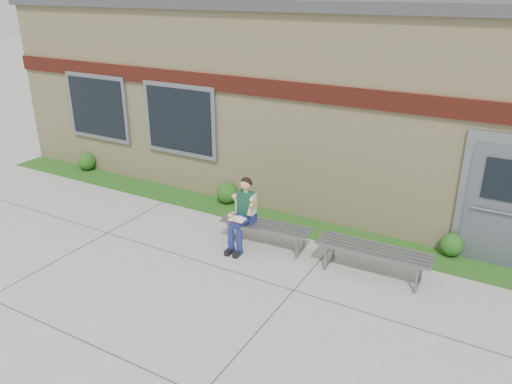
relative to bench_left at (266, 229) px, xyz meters
The scene contains 9 objects.
ground 1.61m from the bench_left, 87.06° to the right, with size 80.00×80.00×0.00m, color #9E9E99.
grass_strip 1.08m from the bench_left, 85.47° to the left, with size 16.00×0.80×0.02m, color #1B4913.
school_building 4.75m from the bench_left, 88.96° to the left, with size 16.20×6.22×4.20m.
bench_left is the anchor object (origin of this frame).
bench_right 2.00m from the bench_left, ahead, with size 1.88×0.57×0.49m.
girl 0.54m from the bench_left, 152.07° to the right, with size 0.47×0.77×1.30m.
shrub_west 6.09m from the bench_left, 167.93° to the left, with size 0.45×0.45×0.45m, color #1B4913.
shrub_mid 2.09m from the bench_left, 142.47° to the left, with size 0.46×0.46×0.46m, color #1B4913.
shrub_east 3.29m from the bench_left, 22.79° to the left, with size 0.41×0.41×0.41m, color #1B4913.
Camera 1 is at (3.76, -5.58, 4.45)m, focal length 35.00 mm.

